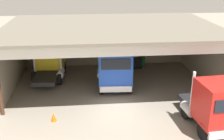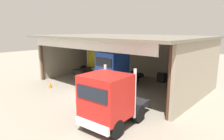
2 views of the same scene
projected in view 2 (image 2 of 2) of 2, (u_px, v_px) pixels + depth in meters
The scene contains 8 objects.
ground_plane at pixel (86, 94), 17.26m from camera, with size 80.00×80.00×0.00m, color gray.
workshop_shed at pixel (126, 49), 20.59m from camera, with size 16.20×10.83×4.99m.
truck_yellow_right_bay at pixel (99, 60), 25.12m from camera, with size 2.66×5.33×3.74m.
truck_blue_center_right_bay at pixel (114, 69), 19.32m from camera, with size 2.72×5.33×3.59m.
truck_red_yard_outside at pixel (109, 100), 11.24m from camera, with size 2.80×5.05×3.44m.
oil_drum at pixel (170, 78), 21.32m from camera, with size 0.58×0.58×0.90m, color #197233.
tool_cart at pixel (162, 78), 21.28m from camera, with size 0.90×0.60×1.00m, color black.
traffic_cone at pixel (51, 85), 19.17m from camera, with size 0.36×0.36×0.56m, color orange.
Camera 2 is at (12.66, -10.78, 5.57)m, focal length 31.69 mm.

